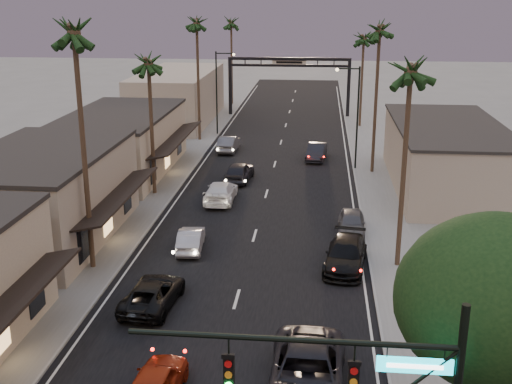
% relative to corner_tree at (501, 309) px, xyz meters
% --- Properties ---
extents(ground, '(200.00, 200.00, 0.00)m').
position_rel_corner_tree_xyz_m(ground, '(-9.48, 32.55, -5.98)').
color(ground, slate).
rests_on(ground, ground).
extents(road, '(14.00, 120.00, 0.02)m').
position_rel_corner_tree_xyz_m(road, '(-9.48, 37.55, -5.97)').
color(road, black).
rests_on(road, ground).
extents(sidewalk_left, '(5.00, 92.00, 0.12)m').
position_rel_corner_tree_xyz_m(sidewalk_left, '(-18.98, 44.55, -5.92)').
color(sidewalk_left, slate).
rests_on(sidewalk_left, ground).
extents(sidewalk_right, '(5.00, 92.00, 0.12)m').
position_rel_corner_tree_xyz_m(sidewalk_right, '(0.02, 44.55, -5.92)').
color(sidewalk_right, slate).
rests_on(sidewalk_right, ground).
extents(storefront_mid, '(8.00, 14.00, 5.50)m').
position_rel_corner_tree_xyz_m(storefront_mid, '(-22.48, 18.55, -3.23)').
color(storefront_mid, gray).
rests_on(storefront_mid, ground).
extents(storefront_far, '(8.00, 16.00, 5.00)m').
position_rel_corner_tree_xyz_m(storefront_far, '(-22.48, 34.55, -3.48)').
color(storefront_far, tan).
rests_on(storefront_far, ground).
extents(storefront_dist, '(8.00, 20.00, 6.00)m').
position_rel_corner_tree_xyz_m(storefront_dist, '(-22.48, 57.55, -2.98)').
color(storefront_dist, gray).
rests_on(storefront_dist, ground).
extents(building_right, '(8.00, 18.00, 5.00)m').
position_rel_corner_tree_xyz_m(building_right, '(4.52, 32.55, -3.48)').
color(building_right, gray).
rests_on(building_right, ground).
extents(corner_tree, '(6.20, 6.20, 8.80)m').
position_rel_corner_tree_xyz_m(corner_tree, '(0.00, 0.00, 0.00)').
color(corner_tree, '#38281C').
rests_on(corner_tree, ground).
extents(arch, '(15.20, 0.40, 7.27)m').
position_rel_corner_tree_xyz_m(arch, '(-9.48, 62.55, -0.45)').
color(arch, black).
rests_on(arch, ground).
extents(streetlight_right, '(2.13, 0.30, 9.00)m').
position_rel_corner_tree_xyz_m(streetlight_right, '(-2.56, 37.55, -0.65)').
color(streetlight_right, black).
rests_on(streetlight_right, ground).
extents(streetlight_left, '(2.13, 0.30, 9.00)m').
position_rel_corner_tree_xyz_m(streetlight_left, '(-16.40, 50.55, -0.65)').
color(streetlight_left, black).
rests_on(streetlight_left, ground).
extents(palm_lb, '(3.20, 3.20, 15.20)m').
position_rel_corner_tree_xyz_m(palm_lb, '(-18.08, 14.55, 7.41)').
color(palm_lb, '#38281C').
rests_on(palm_lb, ground).
extents(palm_lc, '(3.20, 3.20, 12.20)m').
position_rel_corner_tree_xyz_m(palm_lc, '(-18.08, 28.55, 4.49)').
color(palm_lc, '#38281C').
rests_on(palm_lc, ground).
extents(palm_ld, '(3.20, 3.20, 14.20)m').
position_rel_corner_tree_xyz_m(palm_ld, '(-18.08, 47.55, 6.44)').
color(palm_ld, '#38281C').
rests_on(palm_ld, ground).
extents(palm_ra, '(3.20, 3.20, 13.20)m').
position_rel_corner_tree_xyz_m(palm_ra, '(-0.88, 16.55, 5.46)').
color(palm_ra, '#38281C').
rests_on(palm_ra, ground).
extents(palm_rb, '(3.20, 3.20, 14.20)m').
position_rel_corner_tree_xyz_m(palm_rb, '(-0.88, 36.55, 6.44)').
color(palm_rb, '#38281C').
rests_on(palm_rb, ground).
extents(palm_rc, '(3.20, 3.20, 12.20)m').
position_rel_corner_tree_xyz_m(palm_rc, '(-0.88, 56.55, 4.49)').
color(palm_rc, '#38281C').
rests_on(palm_rc, ground).
extents(palm_far, '(3.20, 3.20, 13.20)m').
position_rel_corner_tree_xyz_m(palm_far, '(-17.78, 70.55, 5.46)').
color(palm_far, '#38281C').
rests_on(palm_far, ground).
extents(oncoming_red, '(2.00, 4.47, 1.49)m').
position_rel_corner_tree_xyz_m(oncoming_red, '(-11.46, 2.80, -5.23)').
color(oncoming_red, maroon).
rests_on(oncoming_red, ground).
extents(oncoming_pickup, '(2.68, 5.12, 1.38)m').
position_rel_corner_tree_xyz_m(oncoming_pickup, '(-13.52, 10.43, -5.29)').
color(oncoming_pickup, black).
rests_on(oncoming_pickup, ground).
extents(oncoming_silver, '(1.77, 4.15, 1.33)m').
position_rel_corner_tree_xyz_m(oncoming_silver, '(-13.10, 17.87, -5.31)').
color(oncoming_silver, '#A4A4A9').
rests_on(oncoming_silver, ground).
extents(oncoming_white, '(2.13, 5.20, 1.51)m').
position_rel_corner_tree_xyz_m(oncoming_white, '(-12.72, 27.33, -5.23)').
color(oncoming_white, silver).
rests_on(oncoming_white, ground).
extents(oncoming_dgrey, '(2.33, 4.88, 1.61)m').
position_rel_corner_tree_xyz_m(oncoming_dgrey, '(-12.02, 32.83, -5.17)').
color(oncoming_dgrey, black).
rests_on(oncoming_dgrey, ground).
extents(oncoming_grey_far, '(1.82, 4.73, 1.54)m').
position_rel_corner_tree_xyz_m(oncoming_grey_far, '(-14.36, 43.09, -5.21)').
color(oncoming_grey_far, '#525358').
rests_on(oncoming_grey_far, ground).
extents(curbside_near, '(3.13, 6.49, 1.78)m').
position_rel_corner_tree_xyz_m(curbside_near, '(-5.73, 3.88, -5.09)').
color(curbside_near, black).
rests_on(curbside_near, ground).
extents(curbside_black, '(2.86, 5.61, 1.56)m').
position_rel_corner_tree_xyz_m(curbside_black, '(-3.83, 16.11, -5.20)').
color(curbside_black, black).
rests_on(curbside_black, ground).
extents(curbside_grey, '(1.87, 4.31, 1.45)m').
position_rel_corner_tree_xyz_m(curbside_grey, '(-3.28, 21.61, -5.26)').
color(curbside_grey, '#45464A').
rests_on(curbside_grey, ground).
extents(curbside_far, '(2.06, 4.68, 1.50)m').
position_rel_corner_tree_xyz_m(curbside_far, '(-5.74, 40.64, -5.23)').
color(curbside_far, black).
rests_on(curbside_far, ground).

